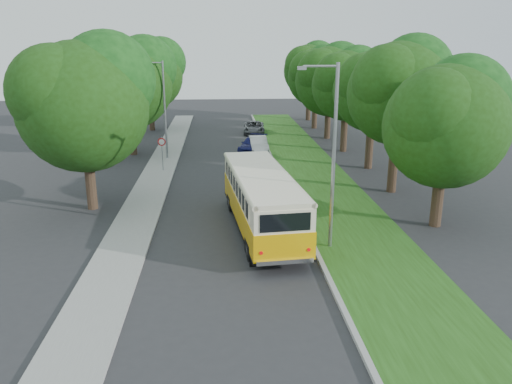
{
  "coord_description": "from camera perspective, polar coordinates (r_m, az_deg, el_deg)",
  "views": [
    {
      "loc": [
        -0.45,
        -22.64,
        8.71
      ],
      "look_at": [
        1.32,
        1.49,
        1.5
      ],
      "focal_mm": 35.0,
      "sensor_mm": 36.0,
      "label": 1
    }
  ],
  "objects": [
    {
      "name": "car_silver",
      "position": [
        31.5,
        0.9,
        1.82
      ],
      "size": [
        2.82,
        4.26,
        1.35
      ],
      "primitive_type": "imported",
      "rotation": [
        0.0,
        0.0,
        0.34
      ],
      "color": "#ADACB1",
      "rests_on": "ground"
    },
    {
      "name": "treeline",
      "position": [
        40.88,
        0.89,
        12.69
      ],
      "size": [
        24.27,
        41.91,
        9.46
      ],
      "color": "#332319",
      "rests_on": "ground"
    },
    {
      "name": "sidewalk",
      "position": [
        29.28,
        -12.55,
        -0.99
      ],
      "size": [
        2.2,
        70.0,
        0.12
      ],
      "primitive_type": "cube",
      "color": "gray",
      "rests_on": "ground"
    },
    {
      "name": "car_blue",
      "position": [
        41.79,
        -0.35,
        5.45
      ],
      "size": [
        3.04,
        4.65,
        1.25
      ],
      "primitive_type": "imported",
      "rotation": [
        0.0,
        0.0,
        -0.32
      ],
      "color": "#11154E",
      "rests_on": "ground"
    },
    {
      "name": "car_white",
      "position": [
        41.55,
        0.24,
        5.43
      ],
      "size": [
        1.57,
        4.06,
        1.32
      ],
      "primitive_type": "imported",
      "rotation": [
        0.0,
        0.0,
        0.04
      ],
      "color": "silver",
      "rests_on": "ground"
    },
    {
      "name": "curb",
      "position": [
        29.23,
        3.96,
        -0.62
      ],
      "size": [
        0.2,
        70.0,
        0.15
      ],
      "primitive_type": "cube",
      "color": "gray",
      "rests_on": "ground"
    },
    {
      "name": "lamppost_near",
      "position": [
        21.12,
        8.66,
        4.55
      ],
      "size": [
        1.71,
        0.16,
        8.0
      ],
      "color": "gray",
      "rests_on": "ground"
    },
    {
      "name": "ground",
      "position": [
        24.26,
        -2.86,
        -4.47
      ],
      "size": [
        120.0,
        120.0,
        0.0
      ],
      "primitive_type": "plane",
      "color": "#2C2C2E",
      "rests_on": "ground"
    },
    {
      "name": "lamppost_far",
      "position": [
        39.14,
        -10.55,
        9.58
      ],
      "size": [
        1.71,
        0.16,
        7.5
      ],
      "color": "gray",
      "rests_on": "ground"
    },
    {
      "name": "car_grey",
      "position": [
        50.55,
        -0.23,
        7.38
      ],
      "size": [
        2.29,
        4.52,
        1.22
      ],
      "primitive_type": "imported",
      "rotation": [
        0.0,
        0.0,
        -0.06
      ],
      "color": "#4F5156",
      "rests_on": "ground"
    },
    {
      "name": "warning_sign",
      "position": [
        35.54,
        -10.69,
        4.95
      ],
      "size": [
        0.56,
        0.1,
        2.5
      ],
      "color": "gray",
      "rests_on": "ground"
    },
    {
      "name": "grass_verge",
      "position": [
        29.65,
        8.46,
        -0.54
      ],
      "size": [
        4.5,
        70.0,
        0.13
      ],
      "primitive_type": "cube",
      "color": "#234813",
      "rests_on": "ground"
    },
    {
      "name": "vintage_bus",
      "position": [
        23.7,
        0.68,
        -1.16
      ],
      "size": [
        3.52,
        10.18,
        2.96
      ],
      "primitive_type": null,
      "rotation": [
        0.0,
        0.0,
        0.1
      ],
      "color": "#F8B307",
      "rests_on": "ground"
    }
  ]
}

